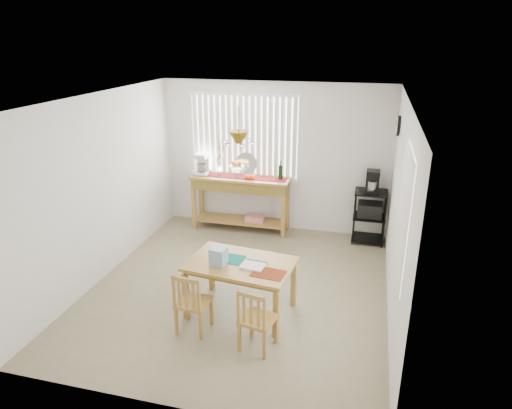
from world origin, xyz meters
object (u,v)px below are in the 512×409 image
(wire_cart, at_px, (370,212))
(cart_items, at_px, (373,181))
(sideboard, at_px, (241,190))
(chair_right, at_px, (256,320))
(dining_table, at_px, (241,268))
(chair_left, at_px, (192,303))

(wire_cart, distance_m, cart_items, 0.53)
(sideboard, xyz_separation_m, chair_right, (1.10, -3.21, -0.35))
(wire_cart, distance_m, dining_table, 2.95)
(sideboard, distance_m, chair_right, 3.41)
(sideboard, relative_size, cart_items, 4.70)
(cart_items, bearing_deg, dining_table, -120.71)
(wire_cart, xyz_separation_m, cart_items, (0.00, 0.01, 0.53))
(dining_table, distance_m, chair_right, 0.82)
(chair_left, bearing_deg, wire_cart, 57.83)
(cart_items, xyz_separation_m, chair_left, (-1.94, -3.10, -0.69))
(dining_table, bearing_deg, cart_items, 59.29)
(wire_cart, xyz_separation_m, chair_left, (-1.94, -3.09, -0.16))
(cart_items, distance_m, chair_left, 3.72)
(chair_right, bearing_deg, chair_left, 170.47)
(sideboard, relative_size, wire_cart, 1.94)
(wire_cart, xyz_separation_m, chair_right, (-1.13, -3.22, -0.16))
(sideboard, distance_m, wire_cart, 2.24)
(wire_cart, relative_size, dining_table, 0.66)
(chair_right, bearing_deg, dining_table, 118.80)
(chair_right, bearing_deg, wire_cart, 70.66)
(sideboard, bearing_deg, wire_cart, 0.34)
(sideboard, xyz_separation_m, dining_table, (0.72, -2.52, -0.13))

